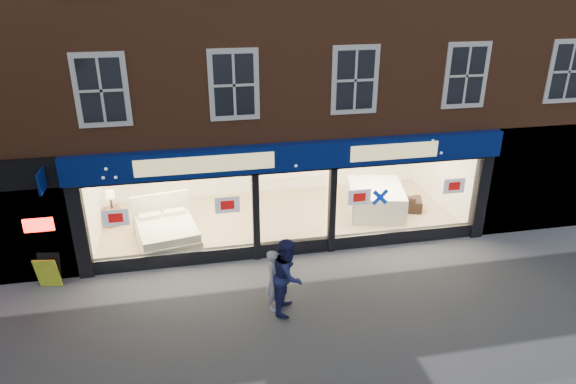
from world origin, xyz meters
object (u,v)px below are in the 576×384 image
object	(u,v)px
pedestrian_grey	(275,280)
mattress_stack	(375,199)
display_bed	(167,231)
a_board	(49,271)
sofa	(391,200)
pedestrian_blue	(288,275)

from	to	relation	value
pedestrian_grey	mattress_stack	bearing A→B (deg)	-10.29
display_bed	pedestrian_grey	distance (m)	4.41
mattress_stack	pedestrian_grey	distance (m)	5.95
mattress_stack	a_board	world-z (taller)	mattress_stack
pedestrian_grey	display_bed	bearing A→B (deg)	67.62
display_bed	pedestrian_grey	size ratio (longest dim) A/B	1.53
sofa	pedestrian_grey	bearing A→B (deg)	62.38
display_bed	pedestrian_grey	xyz separation A→B (m)	(2.51, -3.62, 0.33)
mattress_stack	pedestrian_blue	distance (m)	5.87
display_bed	pedestrian_grey	bearing A→B (deg)	-66.01
mattress_stack	a_board	distance (m)	9.71
display_bed	a_board	bearing A→B (deg)	-160.90
display_bed	pedestrian_blue	bearing A→B (deg)	-64.07
display_bed	pedestrian_blue	xyz separation A→B (m)	(2.79, -3.75, 0.50)
sofa	pedestrian_blue	xyz separation A→B (m)	(-4.39, -4.56, 0.54)
display_bed	mattress_stack	world-z (taller)	display_bed
mattress_stack	pedestrian_grey	bearing A→B (deg)	-133.17
pedestrian_blue	a_board	bearing A→B (deg)	90.56
sofa	pedestrian_grey	size ratio (longest dim) A/B	1.28
sofa	pedestrian_blue	bearing A→B (deg)	64.98
pedestrian_grey	pedestrian_blue	size ratio (longest dim) A/B	0.82
display_bed	a_board	xyz separation A→B (m)	(-2.84, -1.63, 0.01)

